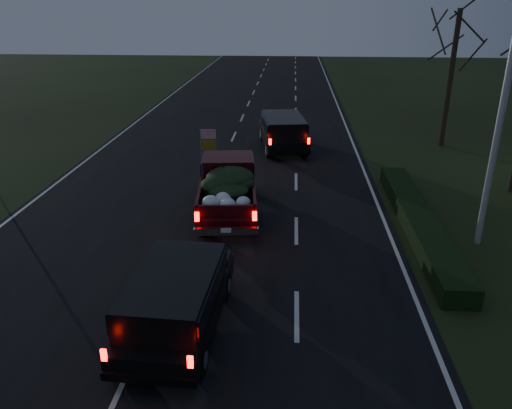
% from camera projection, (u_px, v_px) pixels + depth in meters
% --- Properties ---
extents(ground, '(120.00, 120.00, 0.00)m').
position_uv_depth(ground, '(177.00, 262.00, 15.10)').
color(ground, black).
rests_on(ground, ground).
extents(road_asphalt, '(14.00, 120.00, 0.02)m').
position_uv_depth(road_asphalt, '(177.00, 262.00, 15.10)').
color(road_asphalt, black).
rests_on(road_asphalt, ground).
extents(hedge_row, '(1.00, 10.00, 0.60)m').
position_uv_depth(hedge_row, '(418.00, 221.00, 17.23)').
color(hedge_row, black).
rests_on(hedge_row, ground).
extents(light_pole, '(0.50, 0.90, 9.16)m').
position_uv_depth(light_pole, '(509.00, 71.00, 14.23)').
color(light_pole, silver).
rests_on(light_pole, ground).
extents(bare_tree_far, '(3.60, 3.60, 7.00)m').
position_uv_depth(bare_tree_far, '(455.00, 45.00, 25.26)').
color(bare_tree_far, black).
rests_on(bare_tree_far, ground).
extents(pickup_truck, '(2.57, 5.50, 2.79)m').
position_uv_depth(pickup_truck, '(228.00, 184.00, 18.44)').
color(pickup_truck, '#39070E').
rests_on(pickup_truck, ground).
extents(lead_suv, '(2.81, 5.26, 1.44)m').
position_uv_depth(lead_suv, '(283.00, 129.00, 26.19)').
color(lead_suv, black).
rests_on(lead_suv, ground).
extents(rear_suv, '(2.19, 4.68, 1.32)m').
position_uv_depth(rear_suv, '(176.00, 296.00, 11.58)').
color(rear_suv, black).
rests_on(rear_suv, ground).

